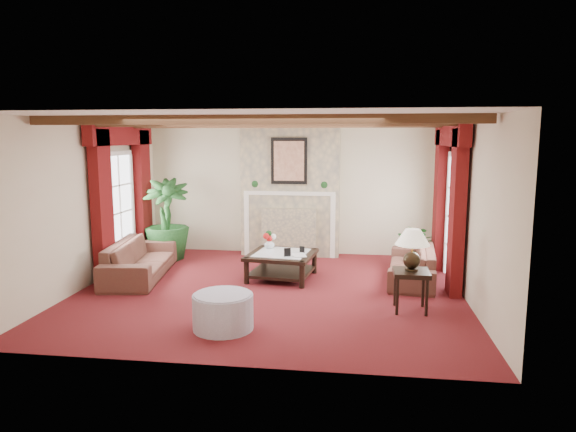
# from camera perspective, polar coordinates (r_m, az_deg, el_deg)

# --- Properties ---
(floor) EXTENTS (6.00, 6.00, 0.00)m
(floor) POSITION_cam_1_polar(r_m,az_deg,el_deg) (8.27, -2.02, -8.26)
(floor) COLOR #48100D
(floor) RESTS_ON ground
(ceiling) EXTENTS (6.00, 6.00, 0.00)m
(ceiling) POSITION_cam_1_polar(r_m,az_deg,el_deg) (7.91, -2.13, 10.78)
(ceiling) COLOR white
(ceiling) RESTS_ON floor
(back_wall) EXTENTS (6.00, 0.02, 2.70)m
(back_wall) POSITION_cam_1_polar(r_m,az_deg,el_deg) (10.68, 0.42, 3.03)
(back_wall) COLOR beige
(back_wall) RESTS_ON ground
(left_wall) EXTENTS (0.02, 5.50, 2.70)m
(left_wall) POSITION_cam_1_polar(r_m,az_deg,el_deg) (8.98, -21.30, 1.32)
(left_wall) COLOR beige
(left_wall) RESTS_ON ground
(right_wall) EXTENTS (0.02, 5.50, 2.70)m
(right_wall) POSITION_cam_1_polar(r_m,az_deg,el_deg) (8.04, 19.51, 0.60)
(right_wall) COLOR beige
(right_wall) RESTS_ON ground
(ceiling_beams) EXTENTS (6.00, 3.00, 0.12)m
(ceiling_beams) POSITION_cam_1_polar(r_m,az_deg,el_deg) (7.91, -2.13, 10.34)
(ceiling_beams) COLOR #3D2113
(ceiling_beams) RESTS_ON ceiling
(fireplace) EXTENTS (2.00, 0.52, 2.70)m
(fireplace) POSITION_cam_1_polar(r_m,az_deg,el_deg) (10.43, 0.29, 10.32)
(fireplace) COLOR tan
(fireplace) RESTS_ON ground
(french_door_left) EXTENTS (0.10, 1.10, 2.16)m
(french_door_left) POSITION_cam_1_polar(r_m,az_deg,el_deg) (9.80, -18.57, 6.62)
(french_door_left) COLOR white
(french_door_left) RESTS_ON ground
(french_door_right) EXTENTS (0.10, 1.10, 2.16)m
(french_door_right) POSITION_cam_1_polar(r_m,az_deg,el_deg) (8.95, 18.28, 6.47)
(french_door_right) COLOR white
(french_door_right) RESTS_ON ground
(curtains_left) EXTENTS (0.20, 2.40, 2.55)m
(curtains_left) POSITION_cam_1_polar(r_m,az_deg,el_deg) (9.74, -18.11, 9.11)
(curtains_left) COLOR #4C0A0D
(curtains_left) RESTS_ON ground
(curtains_right) EXTENTS (0.20, 2.40, 2.55)m
(curtains_right) POSITION_cam_1_polar(r_m,az_deg,el_deg) (8.92, 17.71, 9.19)
(curtains_right) COLOR #4C0A0D
(curtains_right) RESTS_ON ground
(sofa_left) EXTENTS (2.34, 1.24, 0.84)m
(sofa_left) POSITION_cam_1_polar(r_m,az_deg,el_deg) (9.30, -16.16, -3.99)
(sofa_left) COLOR #320D19
(sofa_left) RESTS_ON ground
(sofa_right) EXTENTS (2.00, 0.93, 0.74)m
(sofa_right) POSITION_cam_1_polar(r_m,az_deg,el_deg) (9.00, 13.60, -4.66)
(sofa_right) COLOR #320D19
(sofa_right) RESTS_ON ground
(potted_palm) EXTENTS (1.81, 2.11, 0.90)m
(potted_palm) POSITION_cam_1_polar(r_m,az_deg,el_deg) (10.51, -13.32, -2.27)
(potted_palm) COLOR black
(potted_palm) RESTS_ON ground
(small_plant) EXTENTS (1.52, 1.52, 0.63)m
(small_plant) POSITION_cam_1_polar(r_m,az_deg,el_deg) (9.93, 14.23, -3.75)
(small_plant) COLOR black
(small_plant) RESTS_ON ground
(coffee_table) EXTENTS (1.22, 1.22, 0.45)m
(coffee_table) POSITION_cam_1_polar(r_m,az_deg,el_deg) (8.89, -0.71, -5.54)
(coffee_table) COLOR black
(coffee_table) RESTS_ON ground
(side_table) EXTENTS (0.58, 0.58, 0.58)m
(side_table) POSITION_cam_1_polar(r_m,az_deg,el_deg) (7.47, 13.46, -8.07)
(side_table) COLOR black
(side_table) RESTS_ON ground
(ottoman) EXTENTS (0.77, 0.77, 0.45)m
(ottoman) POSITION_cam_1_polar(r_m,az_deg,el_deg) (6.68, -7.23, -10.51)
(ottoman) COLOR gray
(ottoman) RESTS_ON ground
(table_lamp) EXTENTS (0.48, 0.48, 0.61)m
(table_lamp) POSITION_cam_1_polar(r_m,az_deg,el_deg) (7.32, 13.63, -3.62)
(table_lamp) COLOR black
(table_lamp) RESTS_ON side_table
(flower_vase) EXTENTS (0.20, 0.21, 0.18)m
(flower_vase) POSITION_cam_1_polar(r_m,az_deg,el_deg) (9.17, -2.08, -3.09)
(flower_vase) COLOR silver
(flower_vase) RESTS_ON coffee_table
(book) EXTENTS (0.22, 0.13, 0.29)m
(book) POSITION_cam_1_polar(r_m,az_deg,el_deg) (8.56, 0.57, -3.59)
(book) COLOR black
(book) RESTS_ON coffee_table
(photo_frame_a) EXTENTS (0.11, 0.06, 0.15)m
(photo_frame_a) POSITION_cam_1_polar(r_m,az_deg,el_deg) (8.54, -0.07, -4.08)
(photo_frame_a) COLOR black
(photo_frame_a) RESTS_ON coffee_table
(photo_frame_b) EXTENTS (0.09, 0.05, 0.12)m
(photo_frame_b) POSITION_cam_1_polar(r_m,az_deg,el_deg) (8.84, 1.57, -3.75)
(photo_frame_b) COLOR black
(photo_frame_b) RESTS_ON coffee_table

